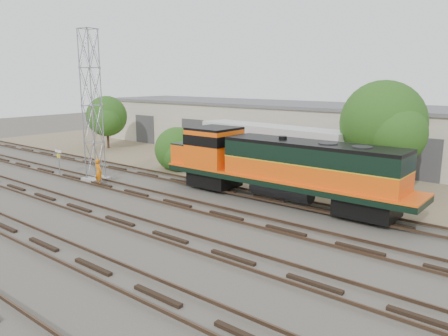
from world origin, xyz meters
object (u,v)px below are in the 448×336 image
Objects in this scene: locomotive at (278,165)px; worker at (99,172)px; semi_trailer at (275,145)px; signal_tower at (92,109)px.

locomotive reaches higher than worker.
worker is 13.82m from semi_trailer.
semi_trailer is (-4.07, 6.01, 0.20)m from locomotive.
worker is at bearing -124.63° from semi_trailer.
semi_trailer is (10.33, 9.71, -2.97)m from signal_tower.
signal_tower is at bearing -165.59° from locomotive.
worker is (-12.93, -4.48, -1.42)m from locomotive.
semi_trailer is (8.85, 10.49, 1.62)m from worker.
locomotive is 13.75m from worker.
semi_trailer is at bearing 124.12° from locomotive.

